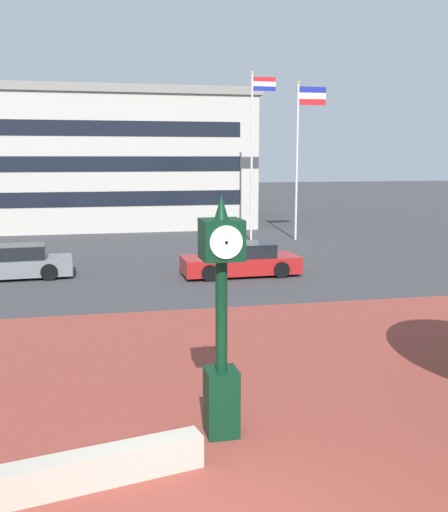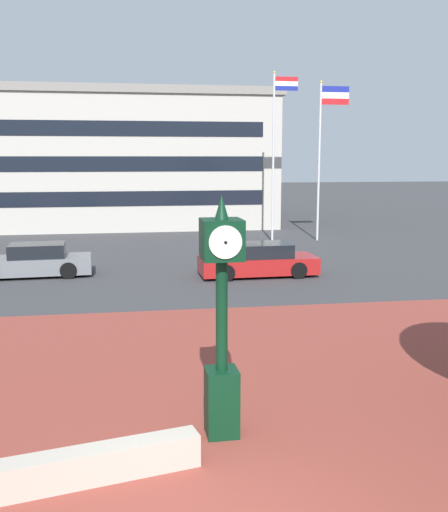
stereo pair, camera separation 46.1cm
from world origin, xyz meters
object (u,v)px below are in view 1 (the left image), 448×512
(car_street_near, at_px, (242,261))
(flagpole_secondary, at_px, (300,147))
(civic_building, at_px, (65,159))
(car_street_far, at_px, (13,264))
(street_clock, at_px, (221,322))
(flagpole_primary, at_px, (253,147))

(car_street_near, height_order, flagpole_secondary, flagpole_secondary)
(flagpole_secondary, xyz_separation_m, civic_building, (-13.25, 12.40, -0.69))
(car_street_far, distance_m, civic_building, 20.86)
(street_clock, bearing_deg, car_street_far, 108.62)
(street_clock, distance_m, car_street_near, 13.71)
(car_street_near, bearing_deg, flagpole_secondary, -32.07)
(street_clock, relative_size, flagpole_primary, 0.44)
(car_street_near, xyz_separation_m, civic_building, (-7.68, 21.73, 3.88))
(street_clock, relative_size, civic_building, 0.16)
(street_clock, relative_size, car_street_near, 0.88)
(car_street_near, xyz_separation_m, car_street_far, (-8.73, 1.26, -0.00))
(car_street_near, distance_m, flagpole_secondary, 11.79)
(car_street_near, bearing_deg, street_clock, 163.75)
(street_clock, xyz_separation_m, car_street_far, (-5.20, 14.43, -1.37))
(street_clock, distance_m, flagpole_secondary, 24.49)
(car_street_near, relative_size, car_street_far, 0.99)
(car_street_far, height_order, flagpole_secondary, flagpole_secondary)
(flagpole_primary, relative_size, civic_building, 0.36)
(car_street_far, relative_size, flagpole_secondary, 0.53)
(car_street_far, xyz_separation_m, flagpole_secondary, (14.30, 8.07, 4.57))
(car_street_far, bearing_deg, street_clock, -163.44)
(car_street_far, bearing_deg, flagpole_secondary, -63.82)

